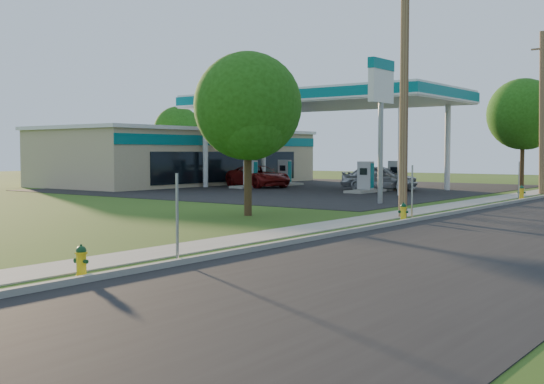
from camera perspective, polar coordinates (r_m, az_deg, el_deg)
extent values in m
cube|color=black|center=(17.84, 15.65, -4.67)|extent=(8.00, 120.00, 0.02)
cube|color=gray|center=(19.63, 4.70, -3.64)|extent=(0.15, 120.00, 0.15)
cube|color=gray|center=(20.62, 0.58, -3.46)|extent=(1.50, 120.00, 0.03)
cube|color=black|center=(47.01, 2.10, 0.36)|extent=(26.00, 28.00, 0.02)
cylinder|color=brown|center=(26.25, 11.00, 8.62)|extent=(0.32, 0.32, 9.80)
cylinder|color=brown|center=(43.09, 21.66, 6.16)|extent=(0.49, 0.32, 9.50)
cube|color=brown|center=(43.45, 21.77, 11.10)|extent=(1.40, 0.10, 0.12)
cube|color=gray|center=(15.16, -7.94, -2.21)|extent=(0.05, 0.04, 2.00)
cube|color=gray|center=(24.91, 11.64, -0.08)|extent=(0.05, 0.04, 2.00)
cube|color=gray|center=(36.29, 19.96, 0.84)|extent=(0.05, 0.04, 2.00)
cylinder|color=silver|center=(47.83, -5.60, 3.68)|extent=(0.36, 0.36, 5.50)
cylinder|color=silver|center=(52.87, -0.73, 3.66)|extent=(0.36, 0.36, 5.50)
cylinder|color=silver|center=(39.24, 10.75, 3.71)|extent=(0.36, 0.36, 5.50)
cylinder|color=silver|center=(45.25, 14.48, 3.61)|extent=(0.36, 0.36, 5.50)
cube|color=silver|center=(45.96, 4.18, 7.69)|extent=(18.00, 9.00, 0.90)
cube|color=#00686E|center=(45.96, 4.18, 7.69)|extent=(18.15, 9.15, 0.63)
cube|color=silver|center=(45.94, 4.17, 7.30)|extent=(18.18, 9.18, 0.10)
cube|color=gray|center=(46.92, -1.81, 0.45)|extent=(1.20, 3.20, 0.18)
cube|color=#9EA0A3|center=(46.88, -1.81, 1.62)|extent=(0.90, 0.50, 1.70)
cube|color=#00686E|center=(46.88, -1.81, 1.62)|extent=(0.94, 0.40, 1.50)
cube|color=black|center=(46.66, -2.02, 1.92)|extent=(0.50, 0.02, 0.40)
cube|color=gray|center=(41.86, 7.82, 0.07)|extent=(1.20, 3.20, 0.18)
cube|color=#9EA0A3|center=(41.82, 7.83, 1.38)|extent=(0.90, 0.50, 1.70)
cube|color=#00686E|center=(41.82, 7.83, 1.38)|extent=(0.94, 0.40, 1.50)
cube|color=black|center=(41.57, 7.65, 1.72)|extent=(0.50, 0.02, 0.40)
cube|color=gray|center=(50.09, 1.07, 0.63)|extent=(1.20, 3.20, 0.18)
cube|color=#9EA0A3|center=(50.05, 1.07, 1.73)|extent=(0.90, 0.50, 1.70)
cube|color=#00686E|center=(50.05, 1.07, 1.73)|extent=(0.94, 0.40, 1.50)
cube|color=black|center=(49.83, 0.89, 2.01)|extent=(0.50, 0.02, 0.40)
cube|color=gray|center=(45.39, 10.30, 0.30)|extent=(1.20, 3.20, 0.18)
cube|color=#9EA0A3|center=(45.35, 10.31, 1.51)|extent=(0.90, 0.50, 1.70)
cube|color=#00686E|center=(45.35, 10.31, 1.51)|extent=(0.94, 0.40, 1.50)
cube|color=black|center=(45.10, 10.16, 1.82)|extent=(0.50, 0.02, 0.40)
cube|color=tan|center=(54.02, -7.51, 2.83)|extent=(10.00, 22.00, 4.00)
cube|color=#00686E|center=(50.63, -3.46, 4.29)|extent=(0.06, 22.00, 0.70)
cube|color=black|center=(50.62, -3.44, 2.14)|extent=(0.06, 16.06, 2.20)
cube|color=silver|center=(54.04, -7.53, 5.08)|extent=(10.40, 22.40, 0.25)
cylinder|color=gray|center=(32.81, 9.06, 3.37)|extent=(0.24, 0.24, 5.00)
cube|color=silver|center=(32.98, 9.12, 9.12)|extent=(0.30, 2.00, 2.00)
cube|color=#00686E|center=(33.07, 9.13, 10.49)|extent=(0.34, 2.04, 0.50)
cylinder|color=#332415|center=(26.40, -2.03, 1.55)|extent=(0.30, 0.30, 3.26)
sphere|color=#1B480C|center=(26.45, -2.04, 7.21)|extent=(4.18, 4.18, 4.18)
sphere|color=#1B480C|center=(25.93, -1.77, 5.84)|extent=(2.87, 2.87, 2.87)
cylinder|color=#332415|center=(52.34, 20.20, 2.64)|extent=(0.30, 0.30, 4.00)
sphere|color=#1B480C|center=(52.41, 20.27, 6.14)|extent=(5.12, 5.12, 5.12)
sphere|color=#1B480C|center=(51.97, 20.58, 5.27)|extent=(3.52, 3.52, 3.52)
cylinder|color=#332415|center=(63.19, -7.87, 2.64)|extent=(0.30, 0.30, 3.43)
sphere|color=#1B480C|center=(63.22, -7.89, 5.13)|extent=(4.40, 4.40, 4.40)
sphere|color=#1B480C|center=(62.71, -7.82, 4.52)|extent=(3.02, 3.02, 3.02)
cylinder|color=yellow|center=(13.93, -15.64, -6.83)|extent=(0.25, 0.25, 0.05)
cylinder|color=yellow|center=(13.89, -15.66, -5.86)|extent=(0.20, 0.20, 0.53)
cylinder|color=yellow|center=(13.86, -15.67, -4.92)|extent=(0.25, 0.25, 0.04)
sphere|color=#0E3919|center=(13.85, -15.68, -4.77)|extent=(0.20, 0.20, 0.20)
cylinder|color=#0E3919|center=(13.84, -15.68, -4.34)|extent=(0.04, 0.04, 0.05)
cylinder|color=#0E3919|center=(13.80, -16.06, -5.63)|extent=(0.10, 0.11, 0.10)
cylinder|color=#0E3919|center=(13.98, -15.99, -5.52)|extent=(0.09, 0.08, 0.08)
cylinder|color=#0E3919|center=(13.79, -15.33, -5.63)|extent=(0.09, 0.08, 0.08)
cylinder|color=yellow|center=(24.65, 10.93, -2.38)|extent=(0.25, 0.25, 0.05)
cylinder|color=yellow|center=(24.63, 10.93, -1.81)|extent=(0.20, 0.20, 0.55)
cylinder|color=yellow|center=(24.61, 10.94, -1.26)|extent=(0.25, 0.25, 0.04)
sphere|color=#06361D|center=(24.61, 10.94, -1.18)|extent=(0.21, 0.21, 0.21)
cylinder|color=#06361D|center=(24.60, 10.94, -0.92)|extent=(0.05, 0.05, 0.05)
cylinder|color=#06361D|center=(24.50, 10.90, -1.66)|extent=(0.13, 0.14, 0.10)
cylinder|color=#06361D|center=(24.64, 10.64, -1.63)|extent=(0.11, 0.11, 0.08)
cylinder|color=#06361D|center=(24.61, 11.23, -1.65)|extent=(0.11, 0.11, 0.08)
cylinder|color=yellow|center=(37.12, 20.14, -0.61)|extent=(0.30, 0.30, 0.06)
cylinder|color=yellow|center=(37.11, 20.15, -0.17)|extent=(0.23, 0.23, 0.63)
cylinder|color=yellow|center=(37.09, 20.15, 0.25)|extent=(0.30, 0.30, 0.04)
sphere|color=#113E26|center=(37.09, 20.16, 0.32)|extent=(0.24, 0.24, 0.24)
cylinder|color=#113E26|center=(37.08, 20.16, 0.51)|extent=(0.05, 0.05, 0.06)
cylinder|color=#113E26|center=(36.95, 20.17, -0.05)|extent=(0.15, 0.16, 0.12)
cylinder|color=#113E26|center=(37.09, 19.92, -0.04)|extent=(0.13, 0.13, 0.09)
cylinder|color=#113E26|center=(37.11, 20.38, -0.05)|extent=(0.13, 0.13, 0.09)
imported|color=maroon|center=(47.82, -1.17, 1.31)|extent=(6.05, 4.23, 1.53)
imported|color=#B7B9BF|center=(44.55, 8.99, 1.21)|extent=(5.20, 3.15, 1.66)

